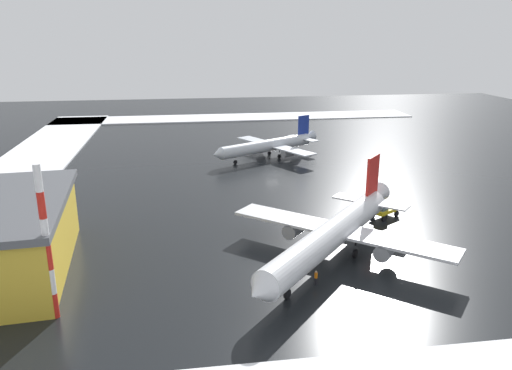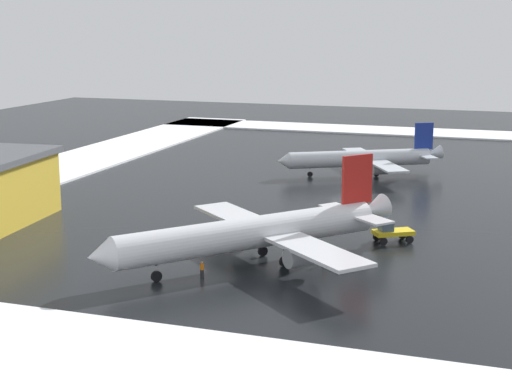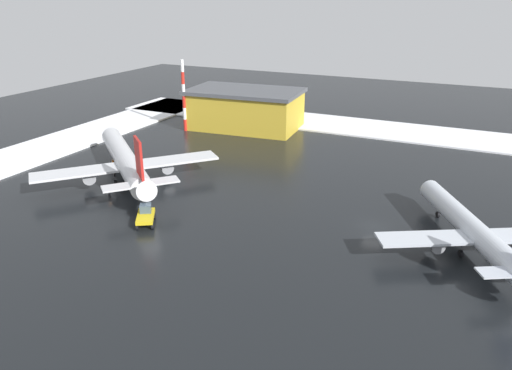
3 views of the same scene
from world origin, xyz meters
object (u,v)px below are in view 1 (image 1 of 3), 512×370
Objects in this scene: pushback_tug at (384,210)px; ground_crew_mid_apron at (316,277)px; antenna_mast at (47,244)px; airplane_parked_starboard at (268,146)px; ground_crew_by_nose_gear at (378,242)px; airplane_parked_portside at (333,233)px; cargo_hangar at (1,237)px.

ground_crew_mid_apron is at bearing 18.13° from pushback_tug.
airplane_parked_starboard is at bearing 152.57° from antenna_mast.
ground_crew_by_nose_gear is 39.70m from antenna_mast.
pushback_tug is at bearing -48.56° from ground_crew_mid_apron.
ground_crew_by_nose_gear is (50.71, 5.69, -1.84)m from airplane_parked_starboard.
airplane_parked_portside is 32.31m from antenna_mast.
airplane_parked_starboard is at bearing -140.15° from airplane_parked_portside.
ground_crew_by_nose_gear is 0.11× the size of antenna_mast.
airplane_parked_starboard is at bearing 0.84° from ground_crew_by_nose_gear.
ground_crew_by_nose_gear is (10.98, -5.30, -0.31)m from pushback_tug.
ground_crew_by_nose_gear is at bearing -61.26° from ground_crew_mid_apron.
ground_crew_mid_apron is 28.15m from antenna_mast.
airplane_parked_portside is at bearing 105.73° from antenna_mast.
ground_crew_by_nose_gear is at bearing 147.96° from airplane_parked_portside.
cargo_hangar reaches higher than ground_crew_mid_apron.
cargo_hangar is (10.78, -50.94, 3.16)m from pushback_tug.
ground_crew_mid_apron is at bearing 71.80° from cargo_hangar.
pushback_tug reaches higher than ground_crew_by_nose_gear.
antenna_mast is (2.67, -27.16, 6.87)m from ground_crew_mid_apron.
airplane_parked_starboard is at bearing -106.84° from pushback_tug.
cargo_hangar is at bearing -143.69° from antenna_mast.
airplane_parked_portside is 5.72× the size of pushback_tug.
pushback_tug reaches higher than ground_crew_mid_apron.
cargo_hangar is (50.51, -39.94, 1.63)m from airplane_parked_starboard.
airplane_parked_starboard is (-52.77, 1.09, -0.67)m from airplane_parked_portside.
antenna_mast is at bearing 33.01° from airplane_parked_starboard.
pushback_tug is at bearing 75.91° from airplane_parked_starboard.
ground_crew_mid_apron is 0.11× the size of antenna_mast.
antenna_mast is (8.68, -30.81, 4.35)m from airplane_parked_portside.
pushback_tug is 2.96× the size of ground_crew_by_nose_gear.
ground_crew_mid_apron is (19.05, -15.73, -0.31)m from pushback_tug.
airplane_parked_portside reaches higher than ground_crew_mid_apron.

